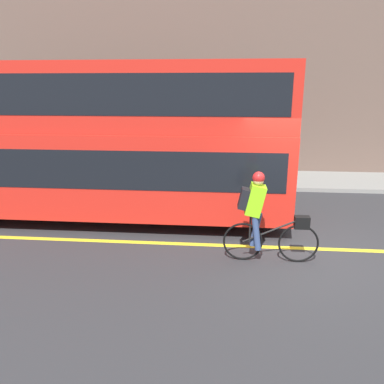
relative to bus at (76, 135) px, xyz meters
The scene contains 8 objects.
ground_plane 5.60m from the bus, 15.51° to the right, with size 80.00×80.00×0.00m, color #2D2D30.
road_center_line 5.61m from the bus, 16.25° to the right, with size 50.00×0.14×0.01m, color yellow.
sidewalk_curb 6.69m from the bus, 38.13° to the left, with size 60.00×2.44×0.12m.
building_facade 7.45m from the bus, 46.58° to the left, with size 60.00×0.30×6.55m.
bus is the anchor object (origin of this frame).
cyclist_on_bike 4.75m from the bus, 26.72° to the right, with size 1.71×0.32×1.66m.
trash_bin 4.63m from the bus, 119.67° to the left, with size 0.58×0.58×0.93m.
street_sign_post 4.66m from the bus, 55.89° to the left, with size 0.36×0.09×2.24m.
Camera 1 is at (-1.58, -7.02, 3.07)m, focal length 35.00 mm.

